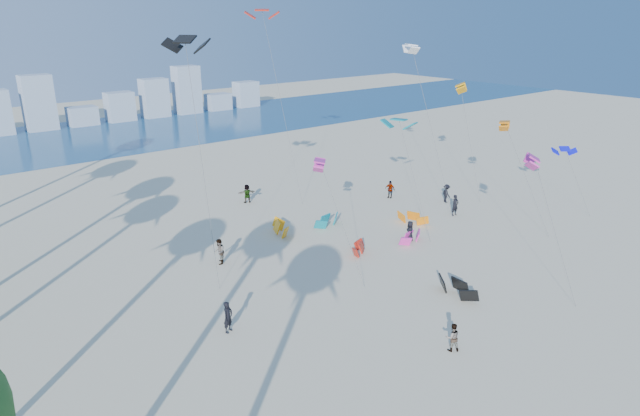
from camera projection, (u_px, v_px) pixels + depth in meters
ground at (490, 402)px, 25.46m from camera, size 220.00×220.00×0.00m
ocean at (51, 142)px, 78.02m from camera, size 220.00×220.00×0.00m
kitesurfer_near at (228, 317)px, 30.87m from camera, size 0.80×0.70×1.86m
kitesurfer_mid at (453, 337)px, 29.17m from camera, size 0.97×0.93×1.58m
kitesurfers_far at (345, 208)px, 48.60m from camera, size 24.66×17.18×1.88m
grounded_kites at (369, 239)px, 42.88m from camera, size 12.62×19.32×1.00m
flying_kites at (378, 82)px, 44.61m from camera, size 33.83×33.24×17.87m
distant_skyline at (21, 112)px, 83.60m from camera, size 85.00×3.00×8.40m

